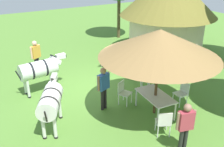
{
  "coord_description": "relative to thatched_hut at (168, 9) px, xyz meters",
  "views": [
    {
      "loc": [
        9.06,
        -4.13,
        5.27
      ],
      "look_at": [
        1.0,
        0.39,
        1.0
      ],
      "focal_mm": 41.32,
      "sensor_mm": 36.0,
      "label": 1
    }
  ],
  "objects": [
    {
      "name": "patio_chair_near_hut",
      "position": [
        3.51,
        -4.95,
        -2.05
      ],
      "size": [
        0.58,
        0.59,
        0.9
      ],
      "rotation": [
        0.0,
        0.0,
        -1.06
      ],
      "color": "white",
      "rests_on": "ground_plane"
    },
    {
      "name": "thatched_hut",
      "position": [
        0.0,
        0.0,
        0.0
      ],
      "size": [
        5.23,
        5.23,
        4.61
      ],
      "rotation": [
        0.0,
        0.0,
        1.11
      ],
      "color": "beige",
      "rests_on": "ground_plane"
    },
    {
      "name": "striped_lounge_chair",
      "position": [
        -0.06,
        -3.71,
        -2.33
      ],
      "size": [
        0.96,
        0.95,
        0.58
      ],
      "rotation": [
        0.0,
        0.0,
        0.8
      ],
      "color": "#399576",
      "rests_on": "ground_plane"
    },
    {
      "name": "guest_beside_umbrella",
      "position": [
        3.49,
        -5.79,
        -1.57
      ],
      "size": [
        0.36,
        0.57,
        1.68
      ],
      "rotation": [
        0.0,
        0.0,
        1.94
      ],
      "color": "black",
      "rests_on": "ground_plane"
    },
    {
      "name": "patio_chair_near_lawn",
      "position": [
        4.65,
        -3.0,
        -2.05
      ],
      "size": [
        0.44,
        0.42,
        0.9
      ],
      "rotation": [
        0.0,
        0.0,
        -3.14
      ],
      "color": "white",
      "rests_on": "ground_plane"
    },
    {
      "name": "guest_behind_table",
      "position": [
        6.68,
        -4.87,
        -1.6
      ],
      "size": [
        0.3,
        0.57,
        1.62
      ],
      "rotation": [
        0.0,
        0.0,
        1.34
      ],
      "color": "black",
      "rests_on": "ground_plane"
    },
    {
      "name": "zebra_toward_hut",
      "position": [
        2.4,
        -3.33,
        -1.64
      ],
      "size": [
        2.14,
        0.95,
        1.48
      ],
      "rotation": [
        0.0,
        0.0,
        4.47
      ],
      "color": "silver",
      "rests_on": "ground_plane"
    },
    {
      "name": "zebra_nearest_camera",
      "position": [
        1.03,
        -7.44,
        -1.56
      ],
      "size": [
        0.85,
        2.17,
        1.56
      ],
      "rotation": [
        0.0,
        0.0,
        0.12
      ],
      "color": "silver",
      "rests_on": "ground_plane"
    },
    {
      "name": "shade_umbrella",
      "position": [
        4.64,
        -4.31,
        0.08
      ],
      "size": [
        4.04,
        4.04,
        3.12
      ],
      "color": "#4F331F",
      "rests_on": "ground_plane"
    },
    {
      "name": "patio_dining_table",
      "position": [
        4.64,
        -4.31,
        -1.92
      ],
      "size": [
        1.59,
        0.92,
        0.74
      ],
      "rotation": [
        0.0,
        0.0,
        -0.06
      ],
      "color": "silver",
      "rests_on": "ground_plane"
    },
    {
      "name": "ground_plane",
      "position": [
        1.79,
        -5.43,
        -2.58
      ],
      "size": [
        36.0,
        36.0,
        0.0
      ],
      "primitive_type": "plane",
      "color": "#528031"
    },
    {
      "name": "standing_watcher",
      "position": [
        -0.87,
        -7.12,
        -1.58
      ],
      "size": [
        0.4,
        0.53,
        1.66
      ],
      "rotation": [
        0.0,
        0.0,
        -1.06
      ],
      "color": "black",
      "rests_on": "ground_plane"
    },
    {
      "name": "zebra_by_umbrella",
      "position": [
        3.65,
        -7.79,
        -1.56
      ],
      "size": [
        1.96,
        1.23,
        1.55
      ],
      "rotation": [
        0.0,
        0.0,
        1.11
      ],
      "color": "silver",
      "rests_on": "ground_plane"
    },
    {
      "name": "patio_chair_west_end",
      "position": [
        5.82,
        -4.87,
        -2.05
      ],
      "size": [
        0.57,
        0.58,
        0.9
      ],
      "rotation": [
        0.0,
        0.0,
        1.12
      ],
      "color": "silver",
      "rests_on": "ground_plane"
    }
  ]
}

